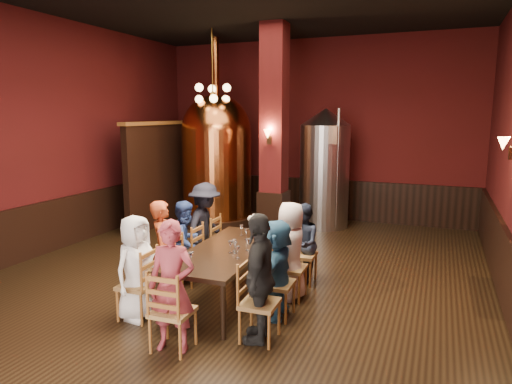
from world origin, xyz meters
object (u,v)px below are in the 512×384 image
at_px(dining_table, 227,253).
at_px(person_1, 164,251).
at_px(person_0, 136,267).
at_px(copper_kettle, 217,158).
at_px(person_2, 186,243).
at_px(steel_vessel, 325,168).
at_px(rose_vase, 254,222).

bearing_deg(dining_table, person_1, -158.78).
relative_size(person_0, copper_kettle, 0.32).
xyz_separation_m(person_2, copper_kettle, (-1.37, 3.81, 0.94)).
xyz_separation_m(person_2, steel_vessel, (1.11, 4.47, 0.72)).
relative_size(person_2, rose_vase, 3.87).
relative_size(copper_kettle, rose_vase, 12.77).
bearing_deg(copper_kettle, rose_vase, -55.06).
bearing_deg(person_2, person_1, 179.70).
xyz_separation_m(person_0, person_2, (-0.04, 1.33, -0.03)).
height_order(dining_table, rose_vase, rose_vase).
bearing_deg(dining_table, person_2, 158.78).
height_order(dining_table, person_2, person_2).
relative_size(person_2, steel_vessel, 0.48).
xyz_separation_m(person_1, person_2, (-0.02, 0.66, -0.06)).
bearing_deg(person_1, rose_vase, -60.08).
relative_size(person_0, rose_vase, 4.03).
height_order(dining_table, person_1, person_1).
height_order(person_1, person_2, person_1).
bearing_deg(steel_vessel, rose_vase, -92.53).
height_order(copper_kettle, rose_vase, copper_kettle).
height_order(person_1, steel_vessel, steel_vessel).
distance_m(dining_table, person_2, 0.91).
distance_m(person_0, person_2, 1.33).
relative_size(person_0, person_2, 1.04).
height_order(dining_table, steel_vessel, steel_vessel).
relative_size(steel_vessel, rose_vase, 8.08).
relative_size(dining_table, steel_vessel, 0.87).
relative_size(person_1, copper_kettle, 0.33).
distance_m(copper_kettle, steel_vessel, 2.58).
xyz_separation_m(dining_table, copper_kettle, (-2.24, 4.12, 0.92)).
height_order(person_2, steel_vessel, steel_vessel).
relative_size(person_1, person_2, 1.09).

